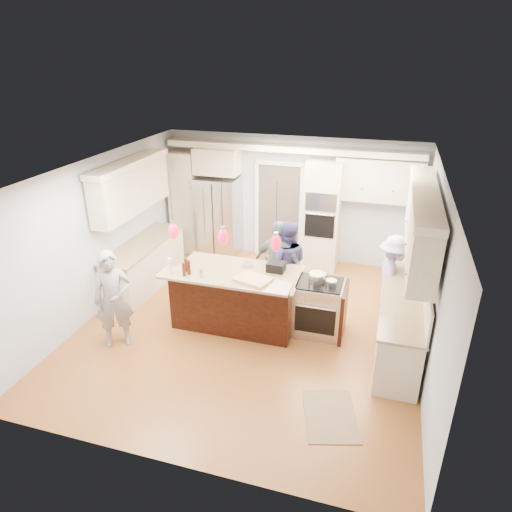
{
  "coord_description": "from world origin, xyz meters",
  "views": [
    {
      "loc": [
        1.98,
        -6.32,
        4.33
      ],
      "look_at": [
        0.0,
        0.35,
        1.15
      ],
      "focal_mm": 32.0,
      "sensor_mm": 36.0,
      "label": 1
    }
  ],
  "objects_px": {
    "kitchen_island": "(237,296)",
    "person_far_left": "(286,264)",
    "island_range": "(320,308)",
    "person_bar_end": "(113,299)",
    "refrigerator": "(219,217)"
  },
  "relations": [
    {
      "from": "island_range",
      "to": "person_far_left",
      "type": "relative_size",
      "value": 0.57
    },
    {
      "from": "refrigerator",
      "to": "person_far_left",
      "type": "bearing_deg",
      "value": -41.8
    },
    {
      "from": "refrigerator",
      "to": "kitchen_island",
      "type": "distance_m",
      "value": 2.91
    },
    {
      "from": "island_range",
      "to": "person_bar_end",
      "type": "xyz_separation_m",
      "value": [
        -3.03,
        -1.24,
        0.34
      ]
    },
    {
      "from": "kitchen_island",
      "to": "person_far_left",
      "type": "xyz_separation_m",
      "value": [
        0.65,
        0.82,
        0.32
      ]
    },
    {
      "from": "person_bar_end",
      "to": "person_far_left",
      "type": "height_order",
      "value": "person_far_left"
    },
    {
      "from": "island_range",
      "to": "person_far_left",
      "type": "height_order",
      "value": "person_far_left"
    },
    {
      "from": "kitchen_island",
      "to": "person_far_left",
      "type": "height_order",
      "value": "person_far_left"
    },
    {
      "from": "refrigerator",
      "to": "kitchen_island",
      "type": "bearing_deg",
      "value": -63.09
    },
    {
      "from": "kitchen_island",
      "to": "island_range",
      "type": "bearing_deg",
      "value": 3.08
    },
    {
      "from": "kitchen_island",
      "to": "person_bar_end",
      "type": "distance_m",
      "value": 2.02
    },
    {
      "from": "kitchen_island",
      "to": "person_bar_end",
      "type": "bearing_deg",
      "value": -144.41
    },
    {
      "from": "person_bar_end",
      "to": "refrigerator",
      "type": "bearing_deg",
      "value": 53.38
    },
    {
      "from": "refrigerator",
      "to": "person_bar_end",
      "type": "bearing_deg",
      "value": -94.89
    },
    {
      "from": "refrigerator",
      "to": "person_bar_end",
      "type": "relative_size",
      "value": 1.13
    }
  ]
}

